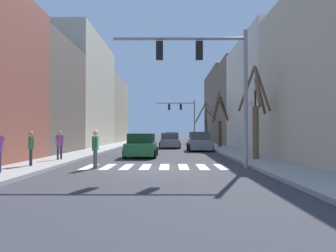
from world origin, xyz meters
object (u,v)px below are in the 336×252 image
at_px(car_parked_right_far, 170,141).
at_px(car_parked_left_mid, 172,138).
at_px(car_parked_left_near, 142,146).
at_px(pedestrian_near_right_corner, 31,145).
at_px(street_lamp_right_corner, 255,106).
at_px(street_tree_left_mid, 256,113).
at_px(traffic_signal_near, 208,68).
at_px(pedestrian_on_left_sidewalk, 95,146).
at_px(street_tree_left_far, 220,121).
at_px(pedestrian_waiting_at_curb, 60,143).
at_px(traffic_signal_far, 183,113).
at_px(car_driving_toward_lane, 199,142).
at_px(street_tree_right_near, 206,123).

bearing_deg(car_parked_right_far, car_parked_left_mid, -1.35).
relative_size(car_parked_left_near, pedestrian_near_right_corner, 2.80).
height_order(street_lamp_right_corner, street_tree_left_mid, street_tree_left_mid).
height_order(traffic_signal_near, pedestrian_on_left_sidewalk, traffic_signal_near).
distance_m(pedestrian_on_left_sidewalk, street_tree_left_far, 20.39).
distance_m(car_parked_right_far, pedestrian_waiting_at_curb, 16.54).
bearing_deg(street_tree_left_far, traffic_signal_far, 103.40).
bearing_deg(car_parked_right_far, car_driving_toward_lane, -151.46).
xyz_separation_m(car_parked_left_mid, pedestrian_waiting_at_curb, (-6.32, -26.52, 0.32)).
height_order(traffic_signal_far, street_tree_left_far, traffic_signal_far).
xyz_separation_m(street_lamp_right_corner, pedestrian_on_left_sidewalk, (-8.51, -4.61, -2.19)).
height_order(car_parked_left_near, pedestrian_on_left_sidewalk, pedestrian_on_left_sidewalk).
xyz_separation_m(pedestrian_on_left_sidewalk, street_tree_left_far, (8.52, 18.44, 1.74)).
bearing_deg(car_parked_left_near, pedestrian_waiting_at_curb, -47.97).
relative_size(traffic_signal_near, street_tree_left_far, 1.14).
bearing_deg(street_tree_right_near, street_tree_left_far, -88.82).
height_order(traffic_signal_near, traffic_signal_far, traffic_signal_near).
relative_size(street_lamp_right_corner, street_tree_right_near, 0.77).
height_order(car_driving_toward_lane, street_tree_right_near, street_tree_right_near).
distance_m(traffic_signal_near, car_driving_toward_lane, 14.17).
bearing_deg(street_lamp_right_corner, pedestrian_waiting_at_curb, -172.03).
xyz_separation_m(car_driving_toward_lane, car_parked_right_far, (-2.58, 4.75, -0.06)).
bearing_deg(pedestrian_on_left_sidewalk, street_tree_right_near, -17.32).
bearing_deg(pedestrian_near_right_corner, car_parked_left_near, -60.54).
bearing_deg(pedestrian_on_left_sidewalk, car_driving_toward_lane, -25.09).
height_order(traffic_signal_far, pedestrian_waiting_at_curb, traffic_signal_far).
height_order(car_driving_toward_lane, street_tree_left_far, street_tree_left_far).
distance_m(car_driving_toward_lane, street_tree_left_mid, 10.63).
xyz_separation_m(street_lamp_right_corner, pedestrian_waiting_at_curb, (-11.18, -1.56, -2.14)).
relative_size(street_tree_left_mid, street_tree_right_near, 0.94).
bearing_deg(pedestrian_waiting_at_curb, car_parked_left_near, -26.59).
bearing_deg(street_lamp_right_corner, street_tree_right_near, 90.48).
xyz_separation_m(traffic_signal_far, car_parked_left_mid, (-1.67, -2.33, -3.67)).
distance_m(car_parked_left_near, street_tree_left_far, 13.73).
distance_m(car_parked_left_mid, street_tree_right_near, 5.11).
bearing_deg(pedestrian_waiting_at_curb, car_parked_right_far, -0.11).
distance_m(pedestrian_on_left_sidewalk, street_tree_right_near, 30.51).
height_order(street_tree_left_mid, street_tree_left_far, street_tree_left_far).
height_order(street_lamp_right_corner, car_parked_left_near, street_lamp_right_corner).
distance_m(pedestrian_near_right_corner, street_tree_left_far, 21.89).
bearing_deg(traffic_signal_far, pedestrian_waiting_at_curb, -105.47).
relative_size(pedestrian_on_left_sidewalk, street_tree_right_near, 0.31).
bearing_deg(traffic_signal_near, street_tree_left_mid, 47.87).
bearing_deg(street_lamp_right_corner, pedestrian_near_right_corner, -157.27).
bearing_deg(pedestrian_near_right_corner, street_tree_left_mid, -100.24).
height_order(car_driving_toward_lane, pedestrian_waiting_at_curb, pedestrian_waiting_at_curb).
height_order(traffic_signal_far, street_lamp_right_corner, traffic_signal_far).
bearing_deg(car_parked_left_mid, pedestrian_near_right_corner, 167.61).
bearing_deg(street_lamp_right_corner, car_parked_left_near, 162.48).
distance_m(car_driving_toward_lane, pedestrian_near_right_corner, 16.43).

